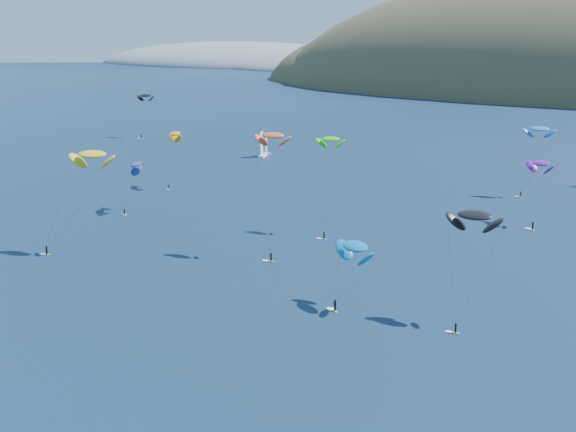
# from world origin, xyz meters

# --- Properties ---
(headland) EXTENTS (460.00, 250.00, 60.00)m
(headland) POSITION_xyz_m (-445.26, 750.08, -3.36)
(headland) COLOR slate
(headland) RESTS_ON ground
(sailboat) EXTENTS (8.80, 7.86, 10.50)m
(sailboat) POSITION_xyz_m (-62.81, 185.47, 0.90)
(sailboat) COLOR white
(sailboat) RESTS_ON ground
(kitesurfer_1) EXTENTS (8.62, 9.26, 17.76)m
(kitesurfer_1) POSITION_xyz_m (-53.95, 126.40, 15.51)
(kitesurfer_1) COLOR gold
(kitesurfer_1) RESTS_ON ground
(kitesurfer_2) EXTENTS (11.75, 12.64, 22.95)m
(kitesurfer_2) POSITION_xyz_m (-25.13, 65.20, 20.23)
(kitesurfer_2) COLOR gold
(kitesurfer_2) RESTS_ON ground
(kitesurfer_3) EXTENTS (7.50, 10.92, 22.88)m
(kitesurfer_3) POSITION_xyz_m (8.43, 105.92, 20.97)
(kitesurfer_3) COLOR gold
(kitesurfer_3) RESTS_ON ground
(kitesurfer_4) EXTENTS (8.88, 8.39, 20.73)m
(kitesurfer_4) POSITION_xyz_m (38.35, 169.99, 18.43)
(kitesurfer_4) COLOR gold
(kitesurfer_4) RESTS_ON ground
(kitesurfer_5) EXTENTS (10.34, 9.47, 12.88)m
(kitesurfer_5) POSITION_xyz_m (36.83, 63.06, 10.24)
(kitesurfer_5) COLOR gold
(kitesurfer_5) RESTS_ON ground
(kitesurfer_6) EXTENTS (8.57, 12.04, 16.56)m
(kitesurfer_6) POSITION_xyz_m (47.47, 137.80, 14.33)
(kitesurfer_6) COLOR gold
(kitesurfer_6) RESTS_ON ground
(kitesurfer_7) EXTENTS (8.82, 10.71, 19.30)m
(kitesurfer_7) POSITION_xyz_m (55.37, 67.98, 16.87)
(kitesurfer_7) COLOR gold
(kitesurfer_7) RESTS_ON ground
(kitesurfer_9) EXTENTS (8.53, 9.54, 26.41)m
(kitesurfer_9) POSITION_xyz_m (7.28, 83.67, 24.27)
(kitesurfer_9) COLOR gold
(kitesurfer_9) RESTS_ON ground
(kitesurfer_10) EXTENTS (8.69, 11.79, 14.29)m
(kitesurfer_10) POSITION_xyz_m (-42.86, 97.34, 11.83)
(kitesurfer_10) COLOR gold
(kitesurfer_10) RESTS_ON ground
(kitesurfer_12) EXTENTS (8.23, 8.25, 19.49)m
(kitesurfer_12) POSITION_xyz_m (-133.19, 202.94, 17.27)
(kitesurfer_12) COLOR gold
(kitesurfer_12) RESTS_ON ground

